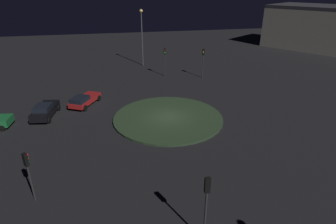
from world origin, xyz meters
TOP-DOWN VIEW (x-y plane):
  - ground_plane at (0.00, 0.00)m, footprint 119.25×119.25m
  - roundabout_island at (0.00, 0.00)m, footprint 11.78×11.78m
  - car_red at (9.05, -5.49)m, footprint 3.68×4.79m
  - car_black at (13.02, -3.14)m, footprint 2.60×4.75m
  - traffic_light_south at (-2.65, -15.13)m, footprint 0.33×0.38m
  - traffic_light_southwest at (-8.16, -13.15)m, footprint 0.37×0.40m
  - traffic_light_northeast at (11.35, 10.52)m, footprint 0.39×0.38m
  - traffic_light_north at (1.28, 15.98)m, footprint 0.32×0.37m
  - streetlamp_south at (-0.11, -22.27)m, footprint 0.58×0.58m

SIDE VIEW (x-z plane):
  - ground_plane at x=0.00m, z-range 0.00..0.00m
  - roundabout_island at x=0.00m, z-range 0.00..0.20m
  - car_red at x=9.05m, z-range 0.04..1.43m
  - car_black at x=13.02m, z-range 0.03..1.56m
  - traffic_light_northeast at x=11.35m, z-range 0.80..4.50m
  - traffic_light_north at x=1.28m, z-range 0.92..5.29m
  - traffic_light_south at x=-2.65m, z-range 0.92..5.35m
  - traffic_light_southwest at x=-8.16m, z-range 0.93..5.38m
  - streetlamp_south at x=-0.11m, z-range 1.63..11.11m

